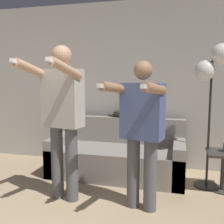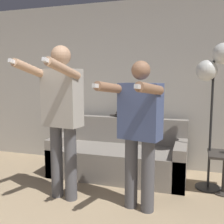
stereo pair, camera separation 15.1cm
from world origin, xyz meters
The scene contains 6 objects.
wall_back centered at (0.00, 2.87, 1.30)m, with size 10.00×0.05×2.60m.
couch centered at (0.22, 2.35, 0.26)m, with size 1.91×0.84×0.81m.
person_left centered at (-0.20, 1.41, 1.04)m, with size 0.59×0.72×1.77m.
person_right centered at (0.70, 1.41, 0.92)m, with size 0.60×0.75×1.59m.
cat centered at (0.29, 2.66, 0.88)m, with size 0.52×0.14×0.17m.
floor_lamp centered at (1.46, 2.22, 1.48)m, with size 0.44×0.32×1.83m.
Camera 2 is at (1.23, -1.23, 1.42)m, focal length 42.00 mm.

